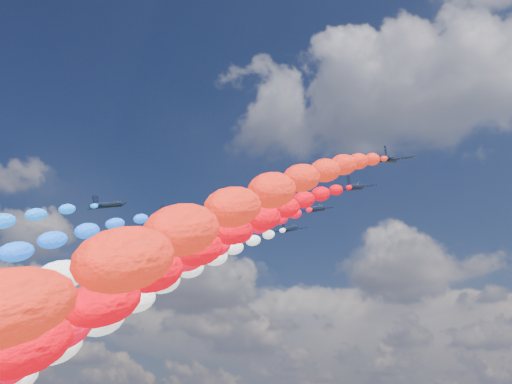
% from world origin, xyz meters
% --- Properties ---
extents(jet_0, '(9.22, 12.15, 6.33)m').
position_xyz_m(jet_0, '(-29.06, -6.99, 108.67)').
color(jet_0, black).
extents(jet_1, '(9.14, 12.09, 6.33)m').
position_xyz_m(jet_1, '(-19.67, 3.92, 108.67)').
color(jet_1, black).
extents(jet_2, '(8.68, 11.76, 6.33)m').
position_xyz_m(jet_2, '(-9.55, 13.28, 108.67)').
color(jet_2, black).
extents(trail_2, '(5.52, 108.92, 57.69)m').
position_xyz_m(trail_2, '(-9.55, -43.01, 80.92)').
color(trail_2, '#0755F6').
extents(jet_3, '(9.12, 12.08, 6.33)m').
position_xyz_m(jet_3, '(-0.74, 8.80, 108.67)').
color(jet_3, black).
extents(trail_3, '(5.52, 108.92, 57.69)m').
position_xyz_m(trail_3, '(-0.74, -47.49, 80.92)').
color(trail_3, white).
extents(jet_4, '(8.68, 11.76, 6.33)m').
position_xyz_m(jet_4, '(-1.04, 25.07, 108.67)').
color(jet_4, black).
extents(trail_4, '(5.52, 108.92, 57.69)m').
position_xyz_m(trail_4, '(-1.04, -31.22, 80.92)').
color(trail_4, silver).
extents(jet_5, '(9.14, 12.09, 6.33)m').
position_xyz_m(jet_5, '(9.62, 13.94, 108.67)').
color(jet_5, black).
extents(trail_5, '(5.52, 108.92, 57.69)m').
position_xyz_m(trail_5, '(9.62, -42.35, 80.92)').
color(trail_5, red).
extents(jet_6, '(8.73, 11.79, 6.33)m').
position_xyz_m(jet_6, '(21.19, 4.68, 108.67)').
color(jet_6, black).
extents(trail_6, '(5.52, 108.92, 57.69)m').
position_xyz_m(trail_6, '(21.19, -51.61, 80.92)').
color(trail_6, red).
extents(jet_7, '(9.31, 12.21, 6.33)m').
position_xyz_m(jet_7, '(30.86, -6.26, 108.67)').
color(jet_7, black).
extents(trail_7, '(5.52, 108.92, 57.69)m').
position_xyz_m(trail_7, '(30.86, -62.55, 80.92)').
color(trail_7, red).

